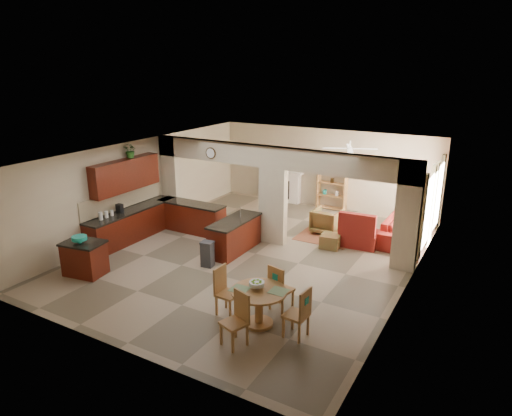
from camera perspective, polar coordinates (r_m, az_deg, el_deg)
The scene contains 39 objects.
floor at distance 12.51m, azimuth -0.06°, elevation -5.73°, with size 10.00×10.00×0.00m, color gray.
ceiling at distance 11.69m, azimuth -0.06°, elevation 6.97°, with size 10.00×10.00×0.00m, color white.
wall_back at distance 16.41m, azimuth 8.65°, elevation 4.90°, with size 8.00×8.00×0.00m, color #C4B48F.
wall_front at distance 8.36m, azimuth -17.50°, elevation -8.48°, with size 8.00×8.00×0.00m, color #C4B48F.
wall_left at distance 14.36m, azimuth -14.08°, elevation 2.73°, with size 10.00×10.00×0.00m, color #C4B48F.
wall_right at distance 10.73m, azimuth 18.86°, elevation -2.75°, with size 10.00×10.00×0.00m, color #C4B48F.
partition_left_pier at distance 14.88m, azimuth -10.61°, elevation 3.48°, with size 0.60×0.25×2.80m, color #C4B48F.
partition_center_pier at distance 12.95m, azimuth 2.13°, elevation 0.28°, with size 0.80×0.25×2.20m, color #C4B48F.
partition_right_pier at distance 11.71m, azimuth 18.41°, elevation -1.01°, with size 0.60×0.25×2.80m, color #C4B48F.
partition_header at distance 12.61m, azimuth 2.20°, elevation 6.36°, with size 8.00×0.25×0.60m, color #C4B48F.
kitchen_counter at distance 13.96m, azimuth -12.28°, elevation -1.57°, with size 2.52×3.29×1.48m.
upper_cabinets at distance 13.56m, azimuth -16.00°, elevation 3.98°, with size 0.35×2.40×0.90m, color #3B1106.
peninsula at distance 12.54m, azimuth -2.70°, elevation -3.45°, with size 0.70×1.85×0.91m.
wall_clock at distance 13.52m, azimuth -5.69°, elevation 6.84°, with size 0.34×0.34×0.03m, color #4B3519.
rug at distance 13.81m, azimuth 8.63°, elevation -3.62°, with size 1.60×1.30×0.01m, color brown.
fireplace at distance 17.07m, azimuth 3.32°, elevation 2.85°, with size 1.60×0.35×1.20m.
shelving_unit at distance 16.25m, azimuth 9.49°, elevation 2.91°, with size 1.00×0.32×1.80m, color #975934.
window_a at distance 12.96m, azimuth 20.68°, elevation -0.42°, with size 0.02×0.90×1.90m, color white.
window_b at distance 14.58m, azimuth 21.82°, elevation 1.39°, with size 0.02×0.90×1.90m, color white.
glazed_door at distance 13.81m, azimuth 21.21°, elevation -0.06°, with size 0.02×0.70×2.10m, color white.
drape_a_left at distance 12.39m, azimuth 20.03°, elevation -1.14°, with size 0.10×0.28×2.30m, color #381716.
drape_a_right at distance 13.53m, azimuth 20.95°, elevation 0.29°, with size 0.10×0.28×2.30m, color #381716.
drape_b_left at distance 14.01m, azimuth 21.29°, elevation 0.82°, with size 0.10×0.28×2.30m, color #381716.
drape_b_right at distance 15.16m, azimuth 22.01°, elevation 1.95°, with size 0.10×0.28×2.30m, color #381716.
ceiling_fan at distance 13.85m, azimuth 11.65°, elevation 7.28°, with size 1.00×1.00×0.10m, color white.
kitchen_island at distance 11.95m, azimuth -20.64°, elevation -5.88°, with size 1.08×0.85×0.85m.
teal_bowl at distance 11.75m, azimuth -21.20°, elevation -3.68°, with size 0.36×0.36×0.17m, color #159181.
trash_can at distance 11.72m, azimuth -6.08°, elevation -5.86°, with size 0.29×0.25×0.62m, color #2F2F32.
dining_table at distance 9.12m, azimuth 0.38°, elevation -11.64°, with size 1.11×1.11×0.75m.
fruit_bowl at distance 9.04m, azimuth 0.09°, elevation -9.55°, with size 0.30×0.30×0.16m, color #70B426.
sofa at distance 14.02m, azimuth 18.15°, elevation -2.45°, with size 0.96×2.46×0.72m, color maroon.
chaise at distance 13.36m, azimuth 12.79°, elevation -3.68°, with size 1.03×0.84×0.41m, color maroon.
armchair at distance 14.08m, azimuth 8.80°, elevation -1.60°, with size 0.80×0.82×0.75m, color maroon.
ottoman at distance 13.03m, azimuth 9.28°, elevation -4.10°, with size 0.52×0.52×0.38m, color maroon.
plant at distance 13.62m, azimuth -15.40°, elevation 6.95°, with size 0.38×0.33×0.43m, color #195416.
chair_north at distance 9.58m, azimuth 2.89°, elevation -9.79°, with size 0.51×0.51×1.02m.
chair_east at distance 8.73m, azimuth 5.55°, elevation -12.77°, with size 0.46×0.46×1.02m.
chair_south at distance 8.55m, azimuth -2.32°, elevation -13.42°, with size 0.53×0.53×1.02m.
chair_west at distance 9.51m, azimuth -3.97°, elevation -10.02°, with size 0.44×0.44×1.02m.
Camera 1 is at (5.69, -9.98, 4.96)m, focal length 32.00 mm.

